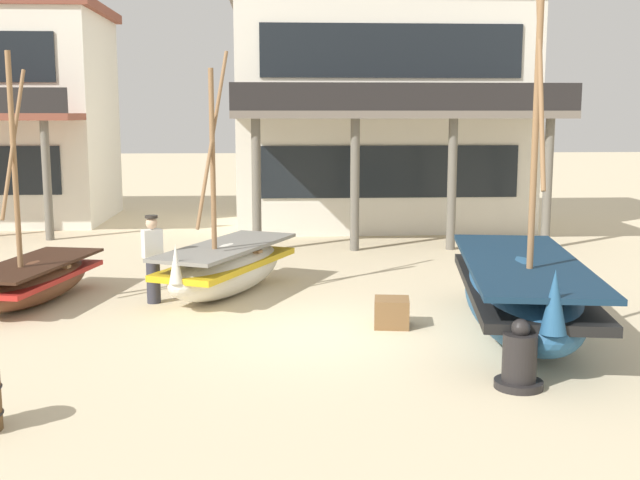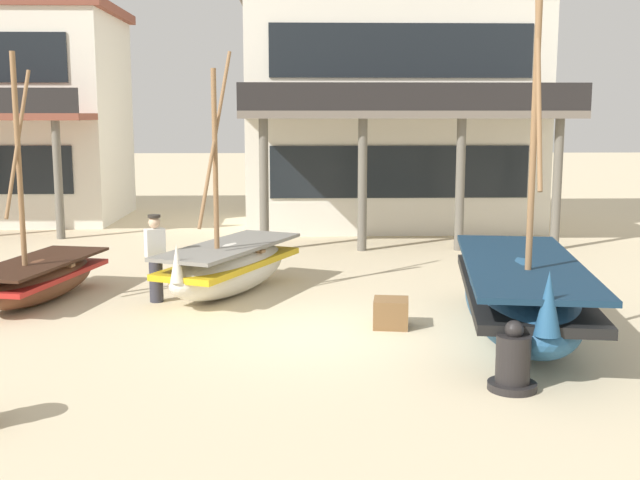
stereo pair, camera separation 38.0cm
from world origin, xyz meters
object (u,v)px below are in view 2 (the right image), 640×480
fisherman_by_hull (155,259)px  harbor_building_main (390,113)px  fishing_boat_near_left (38,278)px  cargo_crate (391,313)px  fishing_boat_centre_large (521,294)px  fishing_boat_far_right (230,266)px  capstan_winch (513,363)px

fisherman_by_hull → harbor_building_main: bearing=61.4°
fishing_boat_near_left → cargo_crate: 6.91m
fishing_boat_centre_large → fisherman_by_hull: size_ratio=4.10×
fishing_boat_far_right → harbor_building_main: (4.35, 9.82, 3.04)m
harbor_building_main → cargo_crate: bearing=-96.5°
fishing_boat_near_left → cargo_crate: fishing_boat_near_left is taller
cargo_crate → harbor_building_main: harbor_building_main is taller
fishing_boat_far_right → capstan_winch: size_ratio=5.09×
fishing_boat_centre_large → fisherman_by_hull: fishing_boat_centre_large is taller
cargo_crate → fishing_boat_centre_large: bearing=-14.6°
fishing_boat_far_right → fisherman_by_hull: fishing_boat_far_right is taller
fishing_boat_far_right → cargo_crate: size_ratio=8.18×
fisherman_by_hull → cargo_crate: size_ratio=2.89×
fisherman_by_hull → fishing_boat_near_left: bearing=176.2°
fishing_boat_centre_large → fisherman_by_hull: 6.81m
capstan_winch → harbor_building_main: size_ratio=0.10×
capstan_winch → cargo_crate: bearing=111.5°
fishing_boat_far_right → fisherman_by_hull: size_ratio=2.83×
fishing_boat_near_left → fishing_boat_far_right: size_ratio=0.98×
fishing_boat_far_right → fisherman_by_hull: 1.52m
fishing_boat_near_left → fisherman_by_hull: bearing=-3.8°
fisherman_by_hull → capstan_winch: 7.49m
harbor_building_main → capstan_winch: bearing=-90.7°
fishing_boat_far_right → cargo_crate: (2.93, -2.60, -0.32)m
fishing_boat_near_left → harbor_building_main: size_ratio=0.50×
capstan_winch → cargo_crate: (-1.22, 3.11, -0.12)m
capstan_winch → harbor_building_main: harbor_building_main is taller
fishing_boat_near_left → capstan_winch: size_ratio=5.00×
fishing_boat_centre_large → fisherman_by_hull: (-6.34, 2.48, 0.15)m
fishing_boat_near_left → capstan_winch: (7.80, -5.21, -0.09)m
fishing_boat_near_left → fishing_boat_far_right: 3.68m
fishing_boat_far_right → harbor_building_main: size_ratio=0.51×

